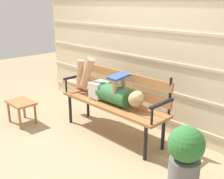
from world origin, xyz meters
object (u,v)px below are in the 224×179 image
object	(u,v)px
footstool	(21,106)
potted_plant	(185,154)
reclining_person	(107,90)
park_bench	(116,98)

from	to	relation	value
footstool	potted_plant	world-z (taller)	potted_plant
reclining_person	footstool	distance (m)	1.35
park_bench	potted_plant	size ratio (longest dim) A/B	2.58
park_bench	potted_plant	world-z (taller)	park_bench
park_bench	footstool	size ratio (longest dim) A/B	3.73
footstool	potted_plant	xyz separation A→B (m)	(2.47, 0.45, 0.06)
reclining_person	potted_plant	distance (m)	1.42
park_bench	reclining_person	bearing A→B (deg)	-145.46
park_bench	footstool	distance (m)	1.44
reclining_person	potted_plant	size ratio (longest dim) A/B	2.66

